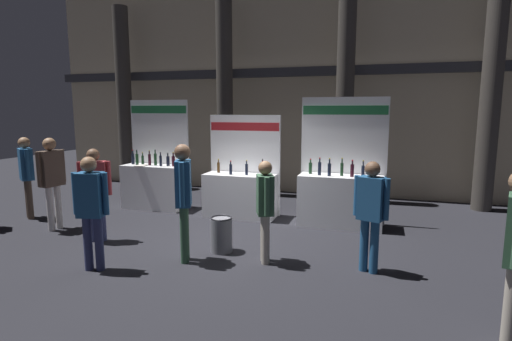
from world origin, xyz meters
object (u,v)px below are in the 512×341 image
Objects in this scene: exhibitor_booth_2 at (341,195)px; visitor_4 at (26,170)px; exhibitor_booth_1 at (241,191)px; visitor_7 at (265,204)px; trash_bin at (221,234)px; visitor_9 at (95,186)px; exhibitor_booth_0 at (155,181)px; visitor_8 at (91,203)px; visitor_2 at (183,192)px; visitor_3 at (371,208)px; visitor_0 at (52,175)px.

visitor_4 is at bearing -167.34° from exhibitor_booth_2.
exhibitor_booth_1 reaches higher than visitor_7.
trash_bin is 2.44m from visitor_9.
visitor_4 is 5.67m from visitor_7.
visitor_9 is (-4.06, -2.28, 0.36)m from exhibitor_booth_2.
exhibitor_booth_1 is (2.22, -0.11, -0.07)m from exhibitor_booth_0.
visitor_8 is at bearing 98.84° from visitor_9.
visitor_2 is 1.09× the size of visitor_8.
exhibitor_booth_1 is 1.41× the size of visitor_7.
visitor_9 is at bearing -128.69° from exhibitor_booth_1.
exhibitor_booth_1 is 1.22× the size of visitor_2.
visitor_2 is at bearing 81.78° from visitor_7.
visitor_3 reaches higher than visitor_7.
visitor_3 is (5.96, -0.28, -0.13)m from visitor_0.
exhibitor_booth_1 is 3.65m from visitor_8.
exhibitor_booth_1 is 2.80m from visitor_2.
trash_bin is 0.35× the size of visitor_8.
visitor_0 reaches higher than visitor_7.
visitor_7 is (0.82, -0.23, 0.63)m from trash_bin.
exhibitor_booth_1 reaches higher than visitor_8.
exhibitor_booth_1 is at bearing -21.31° from visitor_2.
exhibitor_booth_1 is at bearing -157.10° from visitor_9.
exhibitor_booth_0 is at bearing 177.60° from exhibitor_booth_2.
exhibitor_booth_0 is 1.42× the size of visitor_0.
exhibitor_booth_1 reaches higher than visitor_2.
visitor_7 is at bearing -35.94° from exhibitor_booth_0.
trash_bin is 2.46m from visitor_3.
exhibitor_booth_0 reaches higher than trash_bin.
exhibitor_booth_0 reaches higher than visitor_4.
exhibitor_booth_2 reaches higher than visitor_8.
exhibitor_booth_0 is 1.58× the size of visitor_3.
exhibitor_booth_2 is at bearing 32.63° from visitor_8.
exhibitor_booth_2 is at bearing -44.81° from visitor_7.
visitor_7 is at bearing -87.93° from visitor_0.
visitor_8 is (-3.21, -3.40, 0.36)m from exhibitor_booth_2.
exhibitor_booth_2 is 1.55× the size of visitor_9.
exhibitor_booth_0 is 0.99× the size of exhibitor_booth_2.
exhibitor_booth_1 reaches higher than visitor_9.
visitor_3 is 7.18m from visitor_4.
visitor_0 is 1.11× the size of visitor_3.
visitor_7 is at bearing -97.21° from visitor_2.
visitor_2 is at bearing -151.63° from visitor_3.
exhibitor_booth_1 is 1.23× the size of visitor_0.
exhibitor_booth_0 is 5.60m from visitor_3.
trash_bin is (2.67, -2.30, -0.35)m from exhibitor_booth_0.
exhibitor_booth_1 is 2.75m from visitor_7.
trash_bin is at bearing 26.76° from visitor_8.
visitor_7 is 3.16m from visitor_9.
visitor_9 is (-2.33, -0.17, 0.70)m from trash_bin.
visitor_3 is (2.74, 0.43, -0.14)m from visitor_2.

